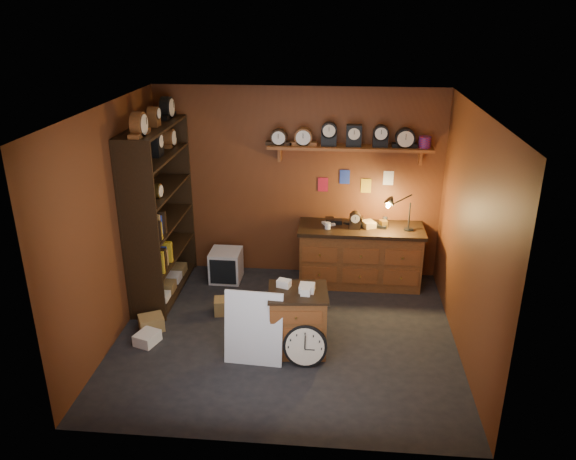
# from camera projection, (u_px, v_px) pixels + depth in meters

# --- Properties ---
(floor) EXTENTS (4.00, 4.00, 0.00)m
(floor) POSITION_uv_depth(u_px,v_px,m) (286.00, 335.00, 6.74)
(floor) COLOR black
(floor) RESTS_ON ground
(room_shell) EXTENTS (4.02, 3.62, 2.71)m
(room_shell) POSITION_uv_depth(u_px,v_px,m) (291.00, 197.00, 6.20)
(room_shell) COLOR brown
(room_shell) RESTS_ON ground
(shelving_unit) EXTENTS (0.47, 1.60, 2.58)m
(shelving_unit) POSITION_uv_depth(u_px,v_px,m) (157.00, 206.00, 7.33)
(shelving_unit) COLOR black
(shelving_unit) RESTS_ON ground
(workbench) EXTENTS (1.72, 0.66, 1.36)m
(workbench) POSITION_uv_depth(u_px,v_px,m) (360.00, 252.00, 7.85)
(workbench) COLOR brown
(workbench) RESTS_ON ground
(low_cabinet) EXTENTS (0.71, 0.61, 0.84)m
(low_cabinet) POSITION_uv_depth(u_px,v_px,m) (298.00, 318.00, 6.33)
(low_cabinet) COLOR brown
(low_cabinet) RESTS_ON ground
(big_round_clock) EXTENTS (0.48, 0.16, 0.48)m
(big_round_clock) POSITION_uv_depth(u_px,v_px,m) (305.00, 346.00, 6.12)
(big_round_clock) COLOR black
(big_round_clock) RESTS_ON ground
(white_panel) EXTENTS (0.65, 0.22, 0.85)m
(white_panel) POSITION_uv_depth(u_px,v_px,m) (254.00, 361.00, 6.27)
(white_panel) COLOR silver
(white_panel) RESTS_ON ground
(mini_fridge) EXTENTS (0.44, 0.45, 0.45)m
(mini_fridge) POSITION_uv_depth(u_px,v_px,m) (226.00, 265.00, 8.03)
(mini_fridge) COLOR silver
(mini_fridge) RESTS_ON ground
(floor_box_a) EXTENTS (0.37, 0.35, 0.18)m
(floor_box_a) POSITION_uv_depth(u_px,v_px,m) (151.00, 323.00, 6.84)
(floor_box_a) COLOR olive
(floor_box_a) RESTS_ON ground
(floor_box_b) EXTENTS (0.30, 0.33, 0.14)m
(floor_box_b) POSITION_uv_depth(u_px,v_px,m) (147.00, 338.00, 6.57)
(floor_box_b) COLOR white
(floor_box_b) RESTS_ON ground
(floor_box_c) EXTENTS (0.30, 0.27, 0.20)m
(floor_box_c) POSITION_uv_depth(u_px,v_px,m) (225.00, 306.00, 7.20)
(floor_box_c) COLOR olive
(floor_box_c) RESTS_ON ground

